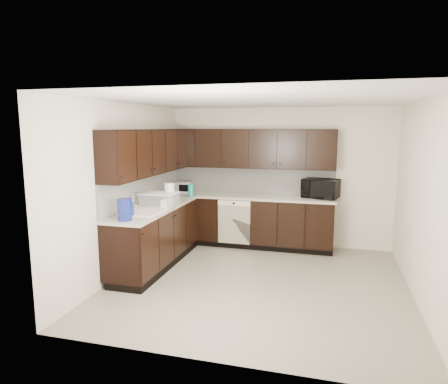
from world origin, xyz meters
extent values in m
plane|color=gray|center=(0.00, 0.00, 0.00)|extent=(4.00, 4.00, 0.00)
plane|color=white|center=(0.00, 0.00, 2.50)|extent=(4.00, 4.00, 0.00)
cube|color=beige|center=(0.00, 2.00, 1.25)|extent=(4.00, 0.02, 2.50)
cube|color=beige|center=(-2.00, 0.00, 1.25)|extent=(0.02, 4.00, 2.50)
cube|color=beige|center=(2.00, 0.00, 1.25)|extent=(0.02, 4.00, 2.50)
cube|color=beige|center=(0.00, -2.00, 1.25)|extent=(4.00, 0.02, 2.50)
cube|color=black|center=(-0.50, 1.70, 0.45)|extent=(3.00, 0.60, 0.90)
cube|color=black|center=(-1.70, 0.30, 0.45)|extent=(0.60, 2.20, 0.90)
cube|color=black|center=(-0.50, 1.73, 0.05)|extent=(3.00, 0.54, 0.10)
cube|color=black|center=(-1.67, 0.30, 0.05)|extent=(0.54, 2.20, 0.10)
cube|color=#B4B09D|center=(-0.50, 1.70, 0.92)|extent=(3.03, 0.63, 0.04)
cube|color=#B4B09D|center=(-1.70, 0.30, 0.92)|extent=(0.63, 2.23, 0.04)
cube|color=beige|center=(-0.50, 1.99, 1.18)|extent=(3.00, 0.02, 0.48)
cube|color=beige|center=(-1.99, 0.60, 1.18)|extent=(0.02, 2.80, 0.48)
cube|color=black|center=(-0.50, 1.83, 1.77)|extent=(3.00, 0.33, 0.70)
cube|color=black|center=(-1.83, 0.43, 1.77)|extent=(0.33, 2.47, 0.70)
cube|color=#F2E2C6|center=(-0.70, 1.41, 0.50)|extent=(0.58, 0.02, 0.78)
cube|color=#F2E2C6|center=(-0.70, 1.40, 0.84)|extent=(0.58, 0.03, 0.08)
cylinder|color=black|center=(-0.70, 1.39, 0.84)|extent=(0.04, 0.02, 0.04)
cube|color=#F2E2C6|center=(-1.68, 0.00, 0.95)|extent=(0.54, 0.82, 0.03)
cube|color=#F2E2C6|center=(-1.68, -0.20, 0.86)|extent=(0.42, 0.34, 0.16)
cube|color=#F2E2C6|center=(-1.68, 0.20, 0.86)|extent=(0.42, 0.34, 0.16)
cylinder|color=silver|center=(-1.90, 0.00, 1.07)|extent=(0.03, 0.03, 0.26)
cylinder|color=silver|center=(-1.85, 0.00, 1.19)|extent=(0.14, 0.02, 0.02)
cylinder|color=#B2B2B7|center=(-1.68, -0.20, 0.89)|extent=(0.20, 0.20, 0.10)
imported|color=black|center=(0.75, 1.76, 1.10)|extent=(0.68, 0.54, 0.33)
imported|color=gray|center=(-1.48, 0.18, 1.04)|extent=(0.10, 0.11, 0.20)
imported|color=gray|center=(-1.80, 1.10, 1.07)|extent=(0.12, 0.12, 0.27)
cube|color=silver|center=(-1.75, 1.71, 1.04)|extent=(0.36, 0.30, 0.20)
cube|color=silver|center=(-1.63, 0.35, 1.04)|extent=(0.53, 0.40, 0.20)
cylinder|color=navy|center=(-1.67, -0.65, 1.08)|extent=(0.25, 0.25, 0.29)
cylinder|color=#0D9885|center=(-1.48, 1.35, 1.04)|extent=(0.11, 0.11, 0.21)
cylinder|color=white|center=(-1.53, 0.51, 1.11)|extent=(0.17, 0.17, 0.34)
camera|label=1|loc=(0.92, -5.25, 2.15)|focal=32.00mm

